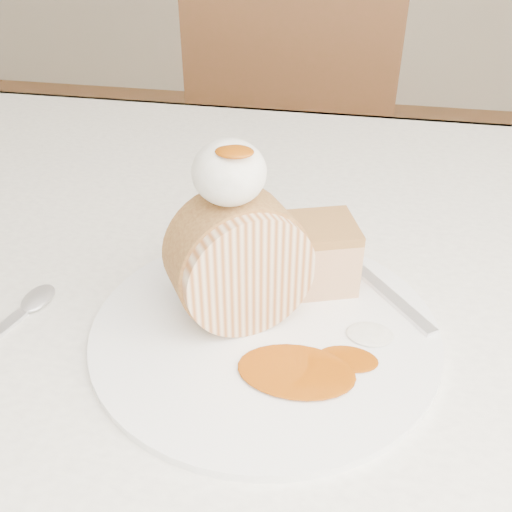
# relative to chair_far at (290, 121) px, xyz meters

# --- Properties ---
(table) EXTENTS (1.40, 0.90, 0.75)m
(table) POSITION_rel_chair_far_xyz_m (0.06, -0.87, 0.09)
(table) COLOR white
(table) RESTS_ON ground
(chair_far) EXTENTS (0.51, 0.51, 1.00)m
(chair_far) POSITION_rel_chair_far_xyz_m (0.00, 0.00, 0.00)
(chair_far) COLOR brown
(chair_far) RESTS_ON ground
(plate) EXTENTS (0.39, 0.39, 0.01)m
(plate) POSITION_rel_chair_far_xyz_m (0.11, -1.01, 0.18)
(plate) COLOR white
(plate) RESTS_ON table
(roulade_slice) EXTENTS (0.13, 0.11, 0.11)m
(roulade_slice) POSITION_rel_chair_far_xyz_m (0.09, -1.00, 0.24)
(roulade_slice) COLOR beige
(roulade_slice) RESTS_ON plate
(cake_chunk) EXTENTS (0.09, 0.08, 0.06)m
(cake_chunk) POSITION_rel_chair_far_xyz_m (0.15, -0.93, 0.21)
(cake_chunk) COLOR #A87B3F
(cake_chunk) RESTS_ON plate
(whipped_cream) EXTENTS (0.06, 0.06, 0.05)m
(whipped_cream) POSITION_rel_chair_far_xyz_m (0.08, -0.99, 0.33)
(whipped_cream) COLOR white
(whipped_cream) RESTS_ON roulade_slice
(caramel_drizzle) EXTENTS (0.03, 0.02, 0.01)m
(caramel_drizzle) POSITION_rel_chair_far_xyz_m (0.09, -1.01, 0.35)
(caramel_drizzle) COLOR #8F3E05
(caramel_drizzle) RESTS_ON whipped_cream
(caramel_pool) EXTENTS (0.11, 0.09, 0.00)m
(caramel_pool) POSITION_rel_chair_far_xyz_m (0.15, -1.06, 0.19)
(caramel_pool) COLOR #8F3E05
(caramel_pool) RESTS_ON plate
(fork) EXTENTS (0.13, 0.16, 0.00)m
(fork) POSITION_rel_chair_far_xyz_m (0.22, -0.94, 0.19)
(fork) COLOR silver
(fork) RESTS_ON plate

